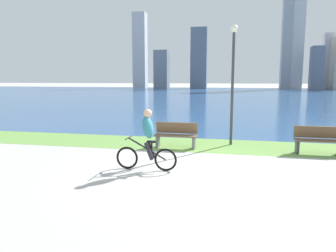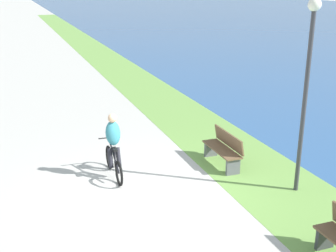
# 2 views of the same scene
# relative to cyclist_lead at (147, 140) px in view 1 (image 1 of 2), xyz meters

# --- Properties ---
(ground_plane) EXTENTS (300.00, 300.00, 0.00)m
(ground_plane) POSITION_rel_cyclist_lead_xyz_m (1.18, 0.60, -0.83)
(ground_plane) COLOR #B2AFA8
(grass_strip_bayside) EXTENTS (120.00, 2.51, 0.01)m
(grass_strip_bayside) POSITION_rel_cyclist_lead_xyz_m (1.18, 3.52, -0.83)
(grass_strip_bayside) COLOR #6B9947
(grass_strip_bayside) RESTS_ON ground
(bay_water_surface) EXTENTS (300.00, 73.84, 0.00)m
(bay_water_surface) POSITION_rel_cyclist_lead_xyz_m (1.18, 41.70, -0.83)
(bay_water_surface) COLOR #2D568C
(bay_water_surface) RESTS_ON ground
(cyclist_lead) EXTENTS (1.69, 0.52, 1.66)m
(cyclist_lead) POSITION_rel_cyclist_lead_xyz_m (0.00, 0.00, 0.00)
(cyclist_lead) COLOR black
(cyclist_lead) RESTS_ON ground
(bench_near_path) EXTENTS (1.50, 0.47, 0.90)m
(bench_near_path) POSITION_rel_cyclist_lead_xyz_m (4.97, 2.95, -0.38)
(bench_near_path) COLOR brown
(bench_near_path) RESTS_ON ground
(bench_far_along_path) EXTENTS (1.50, 0.47, 0.90)m
(bench_far_along_path) POSITION_rel_cyclist_lead_xyz_m (0.25, 2.90, -0.38)
(bench_far_along_path) COLOR brown
(bench_far_along_path) RESTS_ON ground
(lamppost_tall) EXTENTS (0.28, 0.28, 4.34)m
(lamppost_tall) POSITION_rel_cyclist_lead_xyz_m (2.16, 3.83, 1.97)
(lamppost_tall) COLOR #38383D
(lamppost_tall) RESTS_ON ground
(city_skyline_far_shore) EXTENTS (48.86, 9.66, 26.40)m
(city_skyline_far_shore) POSITION_rel_cyclist_lead_xyz_m (5.73, 70.56, 8.57)
(city_skyline_far_shore) COLOR #B7B7BC
(city_skyline_far_shore) RESTS_ON ground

